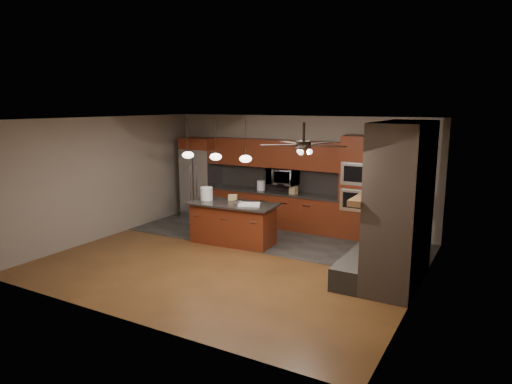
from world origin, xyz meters
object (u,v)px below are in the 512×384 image
Objects in this scene: counter_box at (293,190)px; paint_can at (238,203)px; oven_tower at (359,188)px; white_bucket at (207,194)px; paint_tray at (249,204)px; kitchen_island at (233,223)px; refrigerator at (201,178)px; microwave at (283,176)px; counter_bucket at (261,185)px; cardboard_box at (233,197)px.

paint_can is at bearing -89.63° from counter_box.
oven_tower reaches higher than white_bucket.
paint_tray is (0.21, 0.12, -0.03)m from paint_can.
paint_tray is (0.44, -0.02, 0.48)m from kitchen_island.
refrigerator is 2.76m from kitchen_island.
microwave reaches higher than white_bucket.
microwave is at bearing 177.87° from counter_box.
refrigerator is at bearing -177.47° from counter_bucket.
counter_bucket is at bearing 2.53° from refrigerator.
cardboard_box reaches higher than paint_can.
counter_box reaches higher than kitchen_island.
refrigerator is 2.19m from white_bucket.
oven_tower is 2.58m from counter_bucket.
kitchen_island is 0.61m from cardboard_box.
microwave is at bearing 3.08° from refrigerator.
microwave is 2.47× the size of white_bucket.
kitchen_island is 8.31× the size of counter_bucket.
counter_box reaches higher than paint_can.
counter_box reaches higher than paint_tray.
microwave is 2.03m from kitchen_island.
counter_bucket is (1.84, 0.08, -0.07)m from refrigerator.
counter_box is (0.68, 1.72, 0.53)m from kitchen_island.
white_bucket is 2.22m from counter_box.
white_bucket reaches higher than cardboard_box.
kitchen_island is at bearing -38.86° from refrigerator.
paint_tray is at bearing -83.83° from counter_box.
oven_tower reaches higher than microwave.
counter_bucket is (-0.69, 1.79, 0.08)m from paint_tray.
oven_tower is 2.84m from paint_can.
white_bucket is 1.50× the size of counter_box.
refrigerator is at bearing 129.35° from white_bucket.
white_bucket is 0.64× the size of paint_tray.
paint_can is 1.92m from counter_box.
counter_bucket reaches higher than kitchen_island.
kitchen_island is 10.31× the size of cardboard_box.
microwave is 3.73× the size of cardboard_box.
paint_can is (0.22, -0.15, 0.51)m from kitchen_island.
oven_tower is 3.00m from kitchen_island.
kitchen_island is (2.09, -1.69, -0.63)m from refrigerator.
kitchen_island is 1.87m from counter_bucket.
refrigerator is 13.73× the size of paint_can.
refrigerator is 2.38m from cardboard_box.
counter_bucket is 1.23× the size of counter_box.
cardboard_box is at bearing -87.02° from counter_bucket.
counter_box is at bearing -16.42° from microwave.
microwave is at bearing 60.17° from white_bucket.
counter_bucket is at bearing 104.00° from paint_can.
counter_box is (2.78, 0.03, -0.09)m from refrigerator.
counter_bucket is at bearing 94.45° from kitchen_island.
cardboard_box is at bearing -106.64° from counter_box.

